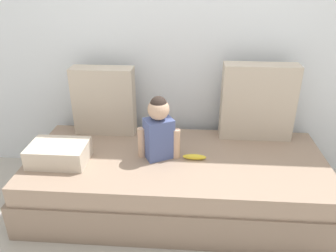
{
  "coord_description": "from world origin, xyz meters",
  "views": [
    {
      "loc": [
        0.08,
        -2.06,
        1.67
      ],
      "look_at": [
        -0.07,
        0.0,
        0.67
      ],
      "focal_mm": 35.21,
      "sensor_mm": 36.0,
      "label": 1
    }
  ],
  "objects_px": {
    "couch": "(177,181)",
    "folded_blanket": "(59,153)",
    "throw_pillow_left": "(104,101)",
    "throw_pillow_right": "(258,102)",
    "toddler": "(159,128)",
    "banana": "(194,157)"
  },
  "relations": [
    {
      "from": "throw_pillow_right",
      "to": "couch",
      "type": "bearing_deg",
      "value": -148.23
    },
    {
      "from": "toddler",
      "to": "couch",
      "type": "bearing_deg",
      "value": -0.62
    },
    {
      "from": "throw_pillow_left",
      "to": "folded_blanket",
      "type": "distance_m",
      "value": 0.58
    },
    {
      "from": "throw_pillow_left",
      "to": "folded_blanket",
      "type": "relative_size",
      "value": 1.37
    },
    {
      "from": "throw_pillow_left",
      "to": "throw_pillow_right",
      "type": "height_order",
      "value": "throw_pillow_right"
    },
    {
      "from": "throw_pillow_left",
      "to": "folded_blanket",
      "type": "xyz_separation_m",
      "value": [
        -0.22,
        -0.5,
        -0.21
      ]
    },
    {
      "from": "throw_pillow_left",
      "to": "banana",
      "type": "bearing_deg",
      "value": -28.39
    },
    {
      "from": "banana",
      "to": "couch",
      "type": "bearing_deg",
      "value": 170.76
    },
    {
      "from": "couch",
      "to": "folded_blanket",
      "type": "distance_m",
      "value": 0.88
    },
    {
      "from": "throw_pillow_right",
      "to": "banana",
      "type": "relative_size",
      "value": 3.53
    },
    {
      "from": "throw_pillow_right",
      "to": "toddler",
      "type": "bearing_deg",
      "value": -153.07
    },
    {
      "from": "banana",
      "to": "throw_pillow_right",
      "type": "bearing_deg",
      "value": 39.52
    },
    {
      "from": "throw_pillow_left",
      "to": "toddler",
      "type": "distance_m",
      "value": 0.61
    },
    {
      "from": "couch",
      "to": "throw_pillow_right",
      "type": "height_order",
      "value": "throw_pillow_right"
    },
    {
      "from": "couch",
      "to": "banana",
      "type": "distance_m",
      "value": 0.26
    },
    {
      "from": "toddler",
      "to": "folded_blanket",
      "type": "height_order",
      "value": "toddler"
    },
    {
      "from": "couch",
      "to": "toddler",
      "type": "height_order",
      "value": "toddler"
    },
    {
      "from": "banana",
      "to": "folded_blanket",
      "type": "height_order",
      "value": "folded_blanket"
    },
    {
      "from": "toddler",
      "to": "throw_pillow_left",
      "type": "bearing_deg",
      "value": 141.86
    },
    {
      "from": "throw_pillow_right",
      "to": "folded_blanket",
      "type": "distance_m",
      "value": 1.54
    },
    {
      "from": "couch",
      "to": "banana",
      "type": "relative_size",
      "value": 13.03
    },
    {
      "from": "couch",
      "to": "folded_blanket",
      "type": "bearing_deg",
      "value": -171.8
    }
  ]
}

